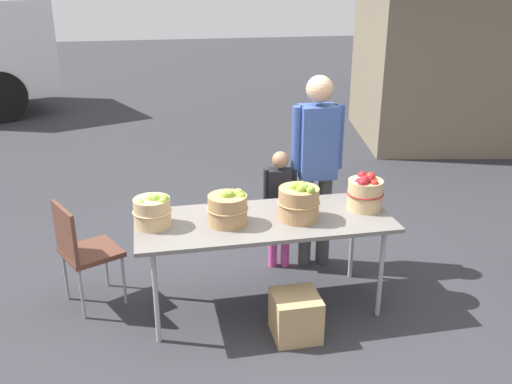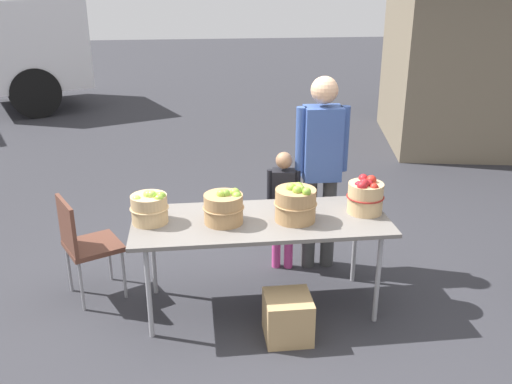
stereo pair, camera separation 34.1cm
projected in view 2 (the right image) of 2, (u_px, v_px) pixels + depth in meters
The scene contains 11 objects.
ground_plane at pixel (260, 306), 4.42m from camera, with size 40.00×40.00×0.00m, color #2D2D33.
market_table at pixel (261, 225), 4.16m from camera, with size 1.90×0.76×0.75m.
apple_basket_green_0 at pixel (150, 207), 4.05m from camera, with size 0.28×0.28×0.25m.
apple_basket_green_1 at pixel (224, 208), 4.05m from camera, with size 0.30×0.30×0.26m.
apple_basket_green_2 at pixel (296, 204), 4.08m from camera, with size 0.32×0.32×0.29m.
apple_basket_red_0 at pixel (365, 196), 4.22m from camera, with size 0.29×0.29×0.29m.
vendor_adult at pixel (321, 159), 4.69m from camera, with size 0.45×0.23×1.69m.
child_customer at pixel (283, 201), 4.78m from camera, with size 0.28×0.18×1.07m.
food_kiosk at pixel (497, 51), 8.29m from camera, with size 3.98×3.51×2.74m.
folding_chair at pixel (83, 240), 4.36m from camera, with size 0.54×0.54×0.86m.
produce_crate at pixel (288, 317), 3.98m from camera, with size 0.33×0.33×0.33m, color tan.
Camera 2 is at (-0.48, -3.76, 2.44)m, focal length 39.22 mm.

